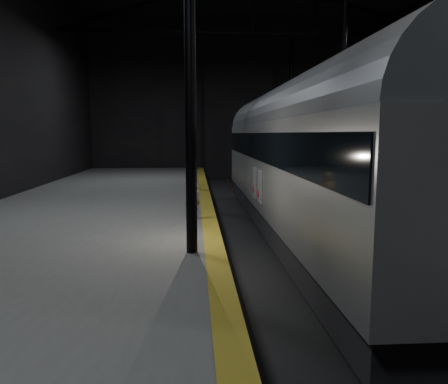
{
  "coord_description": "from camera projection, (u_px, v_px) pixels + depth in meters",
  "views": [
    {
      "loc": [
        -3.73,
        -14.12,
        3.8
      ],
      "look_at": [
        -2.82,
        -0.78,
        2.0
      ],
      "focal_mm": 35.0,
      "sensor_mm": 36.0,
      "label": 1
    }
  ],
  "objects": [
    {
      "name": "train",
      "position": [
        298.0,
        154.0,
        15.67
      ],
      "size": [
        3.09,
        20.63,
        5.51
      ],
      "color": "#9B9EA3",
      "rests_on": "ground"
    },
    {
      "name": "tactile_strip",
      "position": [
        209.0,
        219.0,
        14.37
      ],
      "size": [
        0.5,
        43.8,
        0.01
      ],
      "primitive_type": "cube",
      "color": "olive",
      "rests_on": "platform_left"
    },
    {
      "name": "platform_left",
      "position": [
        79.0,
        236.0,
        14.15
      ],
      "size": [
        9.0,
        43.8,
        1.0
      ],
      "primitive_type": "cube",
      "color": "#4E4E4C",
      "rests_on": "ground"
    },
    {
      "name": "ground",
      "position": [
        306.0,
        247.0,
        14.72
      ],
      "size": [
        44.0,
        44.0,
        0.0
      ],
      "primitive_type": "plane",
      "color": "black",
      "rests_on": "ground"
    },
    {
      "name": "track",
      "position": [
        306.0,
        245.0,
        14.72
      ],
      "size": [
        2.4,
        43.0,
        0.24
      ],
      "color": "#3F3328",
      "rests_on": "ground"
    },
    {
      "name": "woman",
      "position": [
        192.0,
        196.0,
        14.36
      ],
      "size": [
        0.65,
        0.55,
        1.51
      ],
      "primitive_type": "imported",
      "rotation": [
        0.0,
        0.0,
        0.4
      ],
      "color": "#97815C",
      "rests_on": "platform_left"
    }
  ]
}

